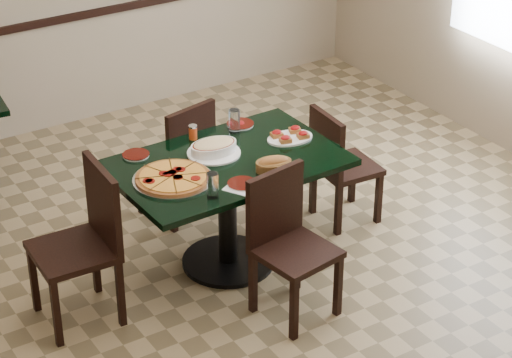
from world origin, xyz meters
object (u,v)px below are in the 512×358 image
chair_right (338,161)px  bread_basket (274,164)px  main_table (227,186)px  chair_far (182,155)px  chair_near (287,236)px  pepperoni_pizza (173,178)px  lasagna_casserole (214,147)px  bruschetta_platter (290,136)px  chair_left (87,236)px

chair_right → bread_basket: bearing=117.4°
main_table → chair_far: (0.04, 0.66, -0.08)m
bread_basket → chair_right: bearing=38.0°
chair_right → chair_far: bearing=59.3°
chair_far → bread_basket: size_ratio=3.47×
main_table → chair_near: bearing=-86.4°
main_table → pepperoni_pizza: size_ratio=2.95×
lasagna_casserole → bread_basket: size_ratio=1.33×
chair_near → bruschetta_platter: chair_near is taller
chair_left → bread_basket: 1.18m
chair_left → main_table: bearing=93.9°
lasagna_casserole → bruschetta_platter: (0.51, -0.08, -0.02)m
main_table → bruschetta_platter: (0.49, 0.04, 0.21)m
lasagna_casserole → chair_right: bearing=-0.2°
bread_basket → bruschetta_platter: size_ratio=0.77×
chair_right → bruschetta_platter: chair_right is taller
main_table → chair_right: 0.91m
chair_far → lasagna_casserole: 0.63m
chair_right → bread_basket: size_ratio=3.29×
main_table → chair_far: bearing=85.2°
main_table → chair_left: (-0.95, -0.03, -0.03)m
chair_right → pepperoni_pizza: 1.34m
chair_far → pepperoni_pizza: (-0.43, -0.71, 0.28)m
main_table → pepperoni_pizza: pepperoni_pizza is taller
bruschetta_platter → chair_far: bearing=131.9°
chair_right → bruschetta_platter: 0.52m
chair_near → chair_right: 1.07m
chair_right → pepperoni_pizza: (-1.30, -0.11, 0.31)m
main_table → bread_basket: bread_basket is taller
chair_right → lasagna_casserole: lasagna_casserole is taller
bread_basket → bruschetta_platter: (0.31, 0.29, -0.02)m
lasagna_casserole → pepperoni_pizza: bearing=-153.1°
chair_right → bread_basket: (-0.73, -0.32, 0.33)m
pepperoni_pizza → lasagna_casserole: 0.41m
chair_left → lasagna_casserole: chair_left is taller
chair_right → pepperoni_pizza: bearing=98.6°
chair_right → bread_basket: 0.86m
chair_right → bread_basket: bread_basket is taller
main_table → chair_far: chair_far is taller
chair_left → pepperoni_pizza: bearing=90.3°
chair_left → lasagna_casserole: (0.93, 0.14, 0.25)m
chair_far → chair_left: bearing=21.9°
chair_near → bread_basket: bearing=60.8°
lasagna_casserole → chair_left: bearing=-168.2°
chair_left → bruschetta_platter: chair_left is taller
chair_right → pepperoni_pizza: size_ratio=1.72×
chair_near → bruschetta_platter: (0.43, 0.62, 0.28)m
chair_far → bread_basket: chair_far is taller
chair_right → lasagna_casserole: bearing=90.4°
chair_right → bruschetta_platter: bearing=97.8°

